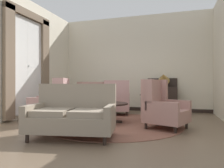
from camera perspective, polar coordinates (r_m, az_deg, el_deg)
ground at (r=4.75m, az=-0.93°, el=-11.46°), size 8.23×8.23×0.00m
wall_back at (r=7.54m, az=5.97°, el=5.64°), size 5.42×0.08×3.37m
wall_left at (r=6.72m, az=-20.45°, el=6.33°), size 0.08×4.11×3.37m
baseboard_back at (r=7.50m, az=5.89°, el=-6.75°), size 5.26×0.03×0.12m
area_rug at (r=5.03m, az=0.14°, el=-10.74°), size 3.26×3.26×0.01m
window_with_curtains at (r=6.35m, az=-21.88°, el=5.98°), size 0.12×1.81×2.95m
coffee_table at (r=5.08m, az=-1.22°, el=-6.04°), size 0.98×0.98×0.48m
porcelain_vase at (r=5.07m, az=-1.46°, el=-3.39°), size 0.18×0.18×0.37m
settee at (r=3.78m, az=-10.71°, el=-8.36°), size 1.59×1.06×0.95m
armchair_far_left at (r=6.39m, az=1.46°, el=-4.53°), size 0.90×1.03×1.05m
armchair_foreground_right at (r=5.54m, az=-15.73°, el=-5.11°), size 1.07×1.02×1.09m
armchair_beside_settee at (r=6.28m, az=-7.03°, el=-4.76°), size 1.19×1.16×1.00m
armchair_back_corner at (r=4.59m, az=13.62°, el=-6.28°), size 1.02×1.00×1.04m
side_table at (r=5.36m, az=10.13°, el=-5.72°), size 0.46×0.46×0.68m
sideboard at (r=7.10m, az=13.52°, el=-3.67°), size 0.98×0.44×1.14m
gramophone at (r=6.99m, az=13.89°, el=1.44°), size 0.38×0.49×0.56m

